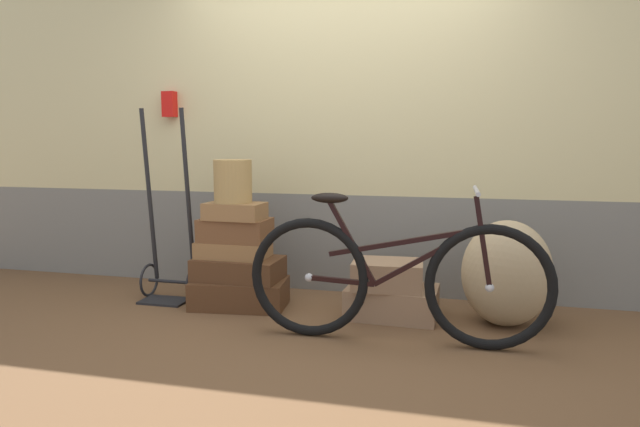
% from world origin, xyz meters
% --- Properties ---
extents(ground, '(9.74, 5.20, 0.06)m').
position_xyz_m(ground, '(0.00, 0.00, -0.03)').
color(ground, brown).
extents(station_building, '(7.74, 0.74, 2.74)m').
position_xyz_m(station_building, '(0.01, 0.85, 1.37)').
color(station_building, slate).
rests_on(station_building, ground).
extents(suitcase_0, '(0.69, 0.45, 0.19)m').
position_xyz_m(suitcase_0, '(-0.64, 0.19, 0.10)').
color(suitcase_0, '#4C2D19').
rests_on(suitcase_0, ground).
extents(suitcase_1, '(0.60, 0.37, 0.15)m').
position_xyz_m(suitcase_1, '(-0.66, 0.21, 0.27)').
color(suitcase_1, '#4C2D19').
rests_on(suitcase_1, suitcase_0).
extents(suitcase_2, '(0.49, 0.30, 0.11)m').
position_xyz_m(suitcase_2, '(-0.70, 0.22, 0.40)').
color(suitcase_2, olive).
rests_on(suitcase_2, suitcase_1).
extents(suitcase_3, '(0.48, 0.30, 0.16)m').
position_xyz_m(suitcase_3, '(-0.68, 0.22, 0.54)').
color(suitcase_3, brown).
rests_on(suitcase_3, suitcase_2).
extents(suitcase_4, '(0.41, 0.26, 0.12)m').
position_xyz_m(suitcase_4, '(-0.67, 0.18, 0.68)').
color(suitcase_4, olive).
rests_on(suitcase_4, suitcase_3).
extents(suitcase_5, '(0.60, 0.42, 0.20)m').
position_xyz_m(suitcase_5, '(0.42, 0.22, 0.10)').
color(suitcase_5, '#937051').
rests_on(suitcase_5, ground).
extents(suitcase_6, '(0.47, 0.36, 0.18)m').
position_xyz_m(suitcase_6, '(0.40, 0.19, 0.29)').
color(suitcase_6, '#937051').
rests_on(suitcase_6, suitcase_5).
extents(wicker_basket, '(0.26, 0.26, 0.30)m').
position_xyz_m(wicker_basket, '(-0.69, 0.20, 0.89)').
color(wicker_basket, '#A8844C').
rests_on(wicker_basket, suitcase_4).
extents(luggage_trolley, '(0.39, 0.34, 1.39)m').
position_xyz_m(luggage_trolley, '(-1.22, 0.25, 0.36)').
color(luggage_trolley, black).
rests_on(luggage_trolley, ground).
extents(burlap_sack, '(0.56, 0.47, 0.67)m').
position_xyz_m(burlap_sack, '(1.14, 0.23, 0.34)').
color(burlap_sack, tan).
rests_on(burlap_sack, ground).
extents(bicycle, '(1.75, 0.46, 0.91)m').
position_xyz_m(bicycle, '(0.50, -0.25, 0.38)').
color(bicycle, black).
rests_on(bicycle, ground).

